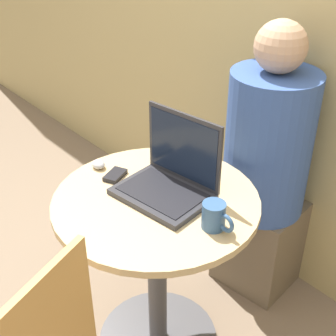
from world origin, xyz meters
TOP-DOWN VIEW (x-y plane):
  - round_table at (0.00, 0.00)m, footprint 0.70×0.70m
  - laptop at (0.00, 0.06)m, footprint 0.33×0.26m
  - cell_phone at (-0.20, -0.03)m, footprint 0.08×0.10m
  - computer_mouse at (-0.29, -0.03)m, footprint 0.06×0.04m
  - coffee_cup at (0.24, 0.03)m, footprint 0.12×0.07m
  - person_seated at (0.02, 0.61)m, footprint 0.38×0.55m

SIDE VIEW (x-z plane):
  - round_table at x=0.00m, z-range 0.13..0.83m
  - person_seated at x=0.02m, z-range -0.10..1.11m
  - cell_phone at x=-0.20m, z-range 0.71..0.72m
  - computer_mouse at x=-0.29m, z-range 0.71..0.74m
  - coffee_cup at x=0.24m, z-range 0.71..0.79m
  - laptop at x=0.00m, z-range 0.63..0.90m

